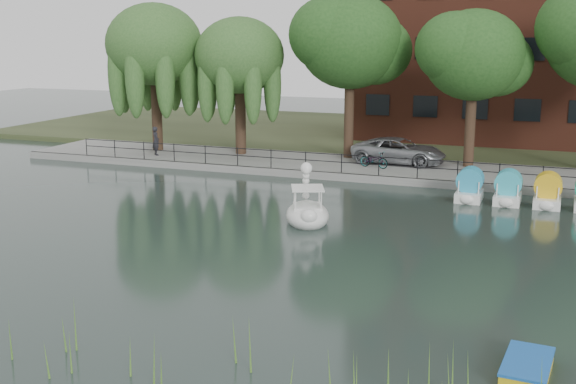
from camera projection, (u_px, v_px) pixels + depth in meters
The scene contains 17 objects.
ground_plane at pixel (236, 249), 25.94m from camera, with size 120.00×120.00×0.00m, color #30403D.
promenade at pixel (355, 167), 40.50m from camera, with size 40.00×6.00×0.40m, color gray.
kerb at pixel (340, 177), 37.81m from camera, with size 40.00×0.25×0.40m, color gray.
land_strip at pixel (406, 135), 53.28m from camera, with size 60.00×22.00×0.36m, color #47512D.
railing at pixel (342, 159), 37.78m from camera, with size 32.00×0.05×1.00m.
apartment_building at pixel (513, 6), 48.85m from camera, with size 20.00×10.07×18.00m.
willow_left at pixel (154, 45), 44.02m from camera, with size 5.88×5.88×9.01m.
willow_mid at pixel (240, 56), 42.70m from camera, with size 5.32×5.32×8.15m.
broadleaf_center at pixel (350, 42), 41.19m from camera, with size 6.00×6.00×9.25m.
broadleaf_right at pixel (474, 56), 38.45m from camera, with size 5.40×5.40×8.32m.
minivan at pixel (399, 149), 40.37m from camera, with size 5.96×2.74×1.66m, color gray.
bicycle at pixel (374, 159), 39.22m from camera, with size 1.72×0.60×1.00m, color gray.
pedestrian at pixel (156, 139), 43.14m from camera, with size 0.71×0.48×1.98m, color black.
swan_boat at pixel (307, 210), 29.40m from camera, with size 2.67×3.23×2.35m.
pedal_boat_row at pixel (568, 195), 31.81m from camera, with size 9.65×1.70×1.40m.
yellow_rowboat at pixel (527, 367), 16.31m from camera, with size 1.16×2.06×0.36m.
reed_bank at pixel (140, 346), 16.44m from camera, with size 24.00×2.40×1.20m.
Camera 1 is at (10.59, -22.60, 7.59)m, focal length 45.00 mm.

